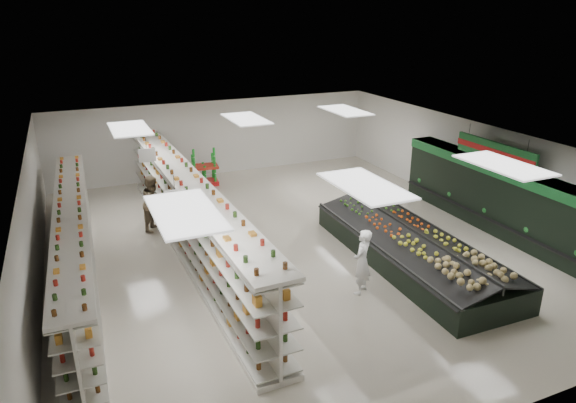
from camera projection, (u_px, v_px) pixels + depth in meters
name	position (u px, v px, depth m)	size (l,w,h in m)	color
floor	(292.00, 244.00, 15.82)	(16.00, 16.00, 0.00)	beige
ceiling	(292.00, 143.00, 14.70)	(14.00, 16.00, 0.02)	white
wall_back	(217.00, 138.00, 22.13)	(14.00, 0.02, 3.20)	white
wall_front	(489.00, 348.00, 8.39)	(14.00, 0.02, 3.20)	white
wall_left	(32.00, 234.00, 12.65)	(0.02, 16.00, 3.20)	white
wall_right	(475.00, 168.00, 17.87)	(0.02, 16.00, 3.20)	white
produce_wall_case	(495.00, 193.00, 16.53)	(0.93, 8.00, 2.20)	black
aisle_sign_near	(175.00, 198.00, 11.72)	(0.52, 0.06, 0.75)	white
aisle_sign_far	(147.00, 155.00, 15.16)	(0.52, 0.06, 0.75)	white
hortifruti_banner	(495.00, 152.00, 15.93)	(0.12, 3.20, 0.95)	#1C6A2E
gondola_left	(75.00, 246.00, 13.64)	(1.15, 11.19, 1.94)	white
gondola_center	(189.00, 218.00, 15.04)	(1.32, 13.19, 2.28)	white
produce_island	(411.00, 247.00, 14.55)	(2.66, 7.04, 1.04)	black
soda_endcap	(204.00, 168.00, 20.97)	(1.22, 0.90, 1.46)	red
shopper_main	(362.00, 262.00, 12.83)	(0.63, 0.41, 1.73)	silver
shopper_background	(154.00, 203.00, 16.60)	(0.89, 0.55, 1.84)	tan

